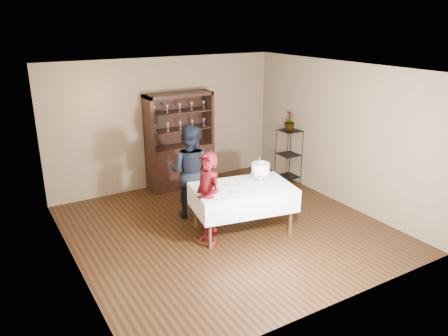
{
  "coord_description": "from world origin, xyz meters",
  "views": [
    {
      "loc": [
        -3.5,
        -5.8,
        3.45
      ],
      "look_at": [
        0.01,
        0.1,
        1.07
      ],
      "focal_mm": 35.0,
      "sensor_mm": 36.0,
      "label": 1
    }
  ],
  "objects_px": {
    "woman": "(208,200)",
    "plant_etagere": "(289,154)",
    "cake_table": "(243,197)",
    "man": "(190,171)",
    "potted_plant": "(290,121)",
    "cake": "(261,170)",
    "china_hutch": "(180,156)"
  },
  "relations": [
    {
      "from": "man",
      "to": "potted_plant",
      "type": "relative_size",
      "value": 4.25
    },
    {
      "from": "potted_plant",
      "to": "plant_etagere",
      "type": "bearing_deg",
      "value": 2.46
    },
    {
      "from": "plant_etagere",
      "to": "cake_table",
      "type": "xyz_separation_m",
      "value": [
        -2.11,
        -1.42,
        -0.03
      ]
    },
    {
      "from": "plant_etagere",
      "to": "cake_table",
      "type": "bearing_deg",
      "value": -145.98
    },
    {
      "from": "plant_etagere",
      "to": "woman",
      "type": "distance_m",
      "value": 3.18
    },
    {
      "from": "potted_plant",
      "to": "china_hutch",
      "type": "bearing_deg",
      "value": 152.91
    },
    {
      "from": "cake_table",
      "to": "man",
      "type": "bearing_deg",
      "value": 114.21
    },
    {
      "from": "potted_plant",
      "to": "cake_table",
      "type": "bearing_deg",
      "value": -145.72
    },
    {
      "from": "cake_table",
      "to": "woman",
      "type": "bearing_deg",
      "value": -173.5
    },
    {
      "from": "china_hutch",
      "to": "woman",
      "type": "xyz_separation_m",
      "value": [
        -0.72,
        -2.55,
        0.1
      ]
    },
    {
      "from": "china_hutch",
      "to": "man",
      "type": "relative_size",
      "value": 1.18
    },
    {
      "from": "plant_etagere",
      "to": "potted_plant",
      "type": "height_order",
      "value": "potted_plant"
    },
    {
      "from": "cake",
      "to": "potted_plant",
      "type": "xyz_separation_m",
      "value": [
        1.66,
        1.32,
        0.38
      ]
    },
    {
      "from": "cake_table",
      "to": "china_hutch",
      "type": "bearing_deg",
      "value": 89.42
    },
    {
      "from": "cake_table",
      "to": "cake",
      "type": "xyz_separation_m",
      "value": [
        0.42,
        0.1,
        0.38
      ]
    },
    {
      "from": "china_hutch",
      "to": "cake_table",
      "type": "distance_m",
      "value": 2.47
    },
    {
      "from": "china_hutch",
      "to": "cake_table",
      "type": "height_order",
      "value": "china_hutch"
    },
    {
      "from": "woman",
      "to": "potted_plant",
      "type": "relative_size",
      "value": 3.82
    },
    {
      "from": "china_hutch",
      "to": "woman",
      "type": "relative_size",
      "value": 1.31
    },
    {
      "from": "cake_table",
      "to": "man",
      "type": "relative_size",
      "value": 1.05
    },
    {
      "from": "china_hutch",
      "to": "man",
      "type": "bearing_deg",
      "value": -108.32
    },
    {
      "from": "plant_etagere",
      "to": "cake",
      "type": "bearing_deg",
      "value": -141.91
    },
    {
      "from": "china_hutch",
      "to": "plant_etagere",
      "type": "distance_m",
      "value": 2.33
    },
    {
      "from": "china_hutch",
      "to": "man",
      "type": "xyz_separation_m",
      "value": [
        -0.48,
        -1.46,
        0.19
      ]
    },
    {
      "from": "plant_etagere",
      "to": "cake_table",
      "type": "relative_size",
      "value": 0.67
    },
    {
      "from": "woman",
      "to": "plant_etagere",
      "type": "bearing_deg",
      "value": 111.87
    },
    {
      "from": "cake_table",
      "to": "cake",
      "type": "relative_size",
      "value": 3.76
    },
    {
      "from": "cake_table",
      "to": "potted_plant",
      "type": "xyz_separation_m",
      "value": [
        2.08,
        1.42,
        0.76
      ]
    },
    {
      "from": "plant_etagere",
      "to": "potted_plant",
      "type": "relative_size",
      "value": 3.0
    },
    {
      "from": "plant_etagere",
      "to": "cake",
      "type": "distance_m",
      "value": 2.17
    },
    {
      "from": "cake_table",
      "to": "plant_etagere",
      "type": "bearing_deg",
      "value": 34.02
    },
    {
      "from": "man",
      "to": "potted_plant",
      "type": "bearing_deg",
      "value": -125.99
    }
  ]
}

